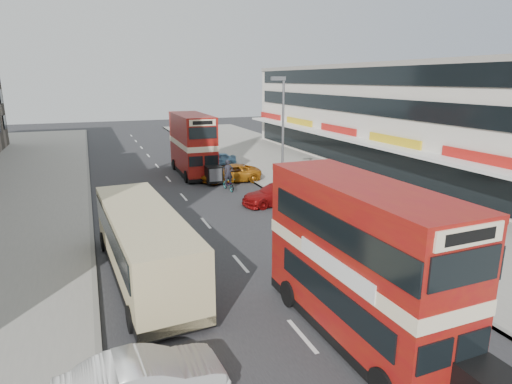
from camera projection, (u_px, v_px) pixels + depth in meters
name	position (u px, v px, depth m)	size (l,w,h in m)	color
ground	(335.00, 375.00, 12.03)	(160.00, 160.00, 0.00)	#28282B
road_surface	(184.00, 197.00, 30.06)	(12.00, 90.00, 0.01)	#28282B
pavement_right	(333.00, 182.00, 34.24)	(12.00, 90.00, 0.15)	gray
kerb_left	(90.00, 205.00, 27.91)	(0.20, 90.00, 0.16)	gray
kerb_right	(265.00, 188.00, 32.18)	(0.20, 90.00, 0.16)	gray
commercial_row	(403.00, 118.00, 37.66)	(9.90, 46.20, 9.30)	beige
street_lamp	(282.00, 127.00, 29.33)	(1.00, 0.20, 8.12)	slate
bus_main	(360.00, 261.00, 13.29)	(2.61, 8.80, 4.84)	black
bus_second	(193.00, 144.00, 36.56)	(2.57, 9.01, 4.95)	black
coach	(144.00, 242.00, 17.53)	(3.23, 10.17, 2.66)	black
car_left_front	(143.00, 382.00, 10.73)	(1.45, 4.16, 1.37)	silver
car_right_a	(276.00, 194.00, 28.30)	(1.92, 4.73, 1.37)	maroon
car_right_b	(230.00, 173.00, 34.46)	(2.25, 4.89, 1.36)	#B66612
car_right_c	(217.00, 159.00, 40.87)	(1.44, 3.59, 1.22)	#6099C0
pedestrian_near	(326.00, 189.00, 28.62)	(0.57, 0.39, 1.56)	gray
cyclist	(229.00, 180.00, 31.69)	(0.80, 1.83, 2.29)	gray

